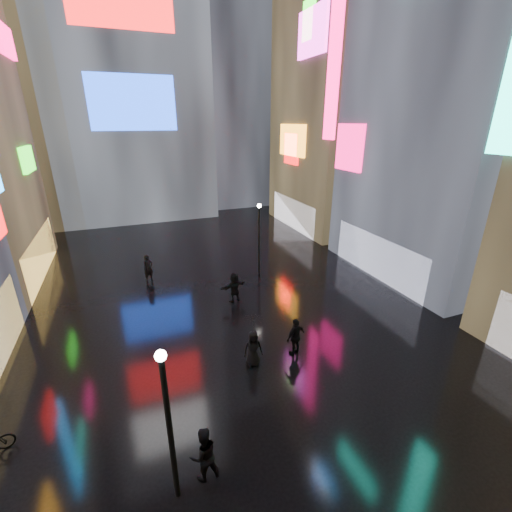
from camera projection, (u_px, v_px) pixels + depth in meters
ground at (214, 284)px, 23.41m from camera, size 140.00×140.00×0.00m
building_right_mid at (472, 39)px, 20.68m from camera, size 10.28×13.70×30.00m
building_right_far at (345, 80)px, 32.31m from camera, size 10.28×12.00×28.00m
tower_main at (118, 11)px, 35.45m from camera, size 16.00×14.20×42.00m
tower_flank_right at (225, 64)px, 42.72m from camera, size 12.00×12.00×34.00m
tower_flank_left at (9, 92)px, 32.99m from camera, size 10.00×10.00×26.00m
lamp_near at (169, 421)px, 9.12m from camera, size 0.30×0.30×5.20m
lamp_far at (259, 235)px, 23.85m from camera, size 0.30×0.30×5.20m
pedestrian_1 at (204, 454)px, 10.40m from camera, size 0.99×0.81×1.88m
pedestrian_3 at (296, 336)px, 16.07m from camera, size 1.20×0.79×1.90m
pedestrian_4 at (253, 348)px, 15.35m from camera, size 0.93×0.69×1.75m
pedestrian_5 at (235, 288)px, 20.82m from camera, size 1.81×0.98×1.87m
pedestrian_6 at (148, 269)px, 23.45m from camera, size 0.82×0.70×1.91m
umbrella_2 at (253, 324)px, 14.87m from camera, size 1.26×1.27×0.82m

